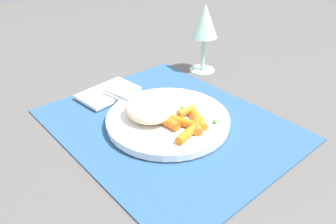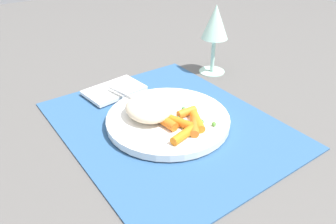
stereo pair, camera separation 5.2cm
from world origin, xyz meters
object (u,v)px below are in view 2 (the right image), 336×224
(carrot_portion, at_px, (186,124))
(fork, at_px, (151,107))
(rice_mound, at_px, (148,108))
(napkin, at_px, (114,90))
(plate, at_px, (168,119))
(wine_glass, at_px, (215,25))

(carrot_portion, distance_m, fork, 0.10)
(rice_mound, bearing_deg, napkin, 178.08)
(rice_mound, relative_size, carrot_portion, 0.98)
(plate, distance_m, wine_glass, 0.29)
(plate, bearing_deg, carrot_portion, 6.01)
(napkin, bearing_deg, rice_mound, -1.92)
(carrot_portion, bearing_deg, wine_glass, 128.81)
(fork, relative_size, wine_glass, 1.23)
(rice_mound, bearing_deg, fork, 136.72)
(fork, relative_size, napkin, 1.65)
(plate, bearing_deg, fork, -167.47)
(carrot_portion, relative_size, fork, 0.47)
(carrot_portion, distance_m, wine_glass, 0.31)
(plate, height_order, napkin, plate)
(rice_mound, distance_m, carrot_portion, 0.08)
(rice_mound, xyz_separation_m, napkin, (-0.15, 0.01, -0.03))
(carrot_portion, relative_size, wine_glass, 0.58)
(wine_glass, distance_m, napkin, 0.29)
(rice_mound, height_order, carrot_portion, rice_mound)
(plate, relative_size, carrot_portion, 2.40)
(napkin, bearing_deg, plate, 8.38)
(napkin, bearing_deg, fork, 6.96)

